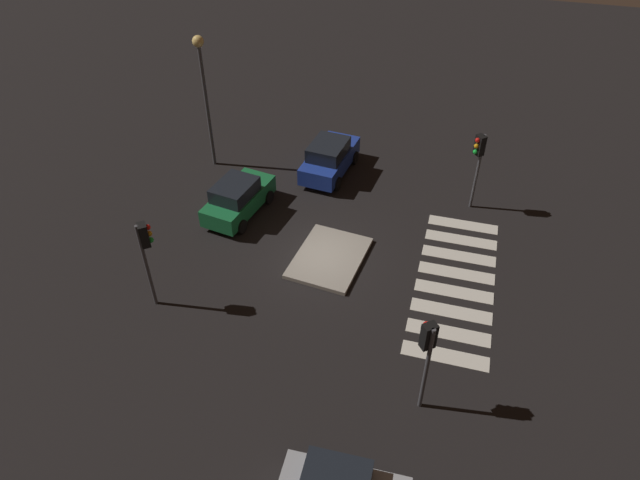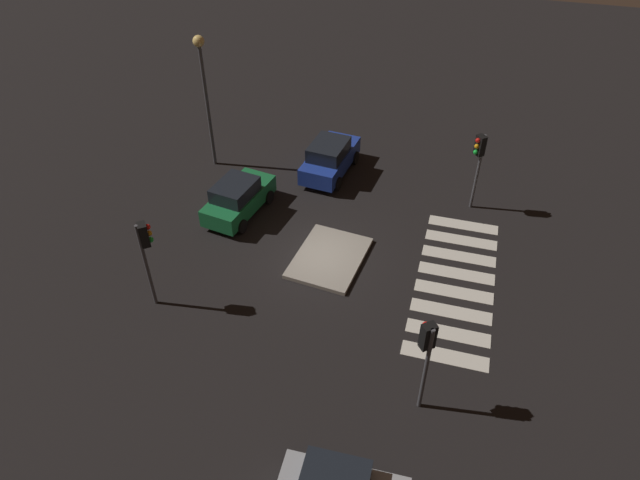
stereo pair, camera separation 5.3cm
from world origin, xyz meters
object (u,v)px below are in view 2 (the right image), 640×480
object	(u,v)px
traffic_light_south	(427,346)
street_lamp	(204,79)
car_blue	(330,158)
traffic_light_east	(479,154)
traffic_island	(329,258)
traffic_light_west	(145,245)
car_green	(238,198)

from	to	relation	value
traffic_light_south	street_lamp	distance (m)	17.69
car_blue	street_lamp	xyz separation A→B (m)	(-0.79, 6.24, 3.90)
traffic_light_east	traffic_light_south	size ratio (longest dim) A/B	1.03
traffic_island	traffic_light_east	world-z (taller)	traffic_light_east
traffic_light_east	traffic_island	bearing A→B (deg)	2.17
car_blue	traffic_light_west	bearing A→B (deg)	165.49
car_green	traffic_light_south	size ratio (longest dim) A/B	1.13
traffic_light_west	traffic_light_east	bearing A→B (deg)	2.34
car_blue	traffic_light_west	distance (m)	11.95
traffic_island	street_lamp	size ratio (longest dim) A/B	0.58
traffic_island	traffic_light_east	distance (m)	8.37
traffic_light_east	traffic_light_south	world-z (taller)	traffic_light_east
car_green	traffic_light_south	xyz separation A→B (m)	(-8.33, -9.79, 2.03)
traffic_light_east	traffic_light_south	xyz separation A→B (m)	(-11.75, 0.82, -0.10)
traffic_island	car_green	size ratio (longest dim) A/B	0.93
car_green	traffic_light_south	bearing A→B (deg)	-120.83
traffic_island	traffic_light_east	size ratio (longest dim) A/B	1.02
traffic_light_east	traffic_light_south	bearing A→B (deg)	43.43
car_blue	traffic_light_east	distance (m)	7.70
traffic_island	car_blue	world-z (taller)	car_blue
car_green	traffic_light_south	world-z (taller)	traffic_light_south
street_lamp	car_blue	bearing A→B (deg)	-82.83
car_green	car_blue	world-z (taller)	car_blue
traffic_light_west	traffic_light_south	distance (m)	10.85
car_blue	traffic_light_east	bearing A→B (deg)	-92.62
traffic_island	traffic_light_west	size ratio (longest dim) A/B	1.02
traffic_island	traffic_light_west	bearing A→B (deg)	126.10
traffic_light_west	traffic_light_south	size ratio (longest dim) A/B	1.03
traffic_island	traffic_light_east	bearing A→B (deg)	-45.25
car_green	traffic_light_west	xyz separation A→B (m)	(-6.43, 0.89, 2.12)
car_green	car_blue	bearing A→B (deg)	-26.19
traffic_island	street_lamp	distance (m)	11.00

